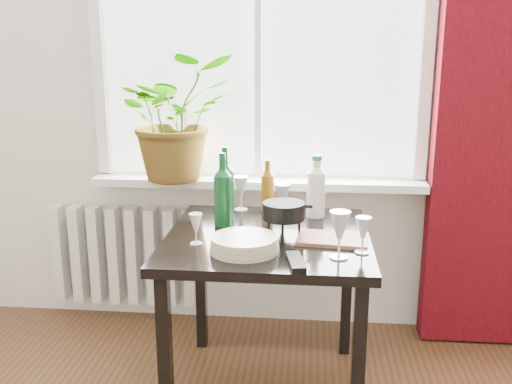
# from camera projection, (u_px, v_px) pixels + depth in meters

# --- Properties ---
(window) EXTENTS (1.72, 0.08, 1.62)m
(window) POSITION_uv_depth(u_px,v_px,m) (259.00, 28.00, 2.85)
(window) COLOR white
(window) RESTS_ON ground
(windowsill) EXTENTS (1.72, 0.20, 0.04)m
(windowsill) POSITION_uv_depth(u_px,v_px,m) (258.00, 182.00, 2.97)
(windowsill) COLOR white
(windowsill) RESTS_ON ground
(curtain) EXTENTS (0.50, 0.12, 2.56)m
(curtain) POSITION_uv_depth(u_px,v_px,m) (490.00, 93.00, 2.72)
(curtain) COLOR #3D050B
(curtain) RESTS_ON ground
(radiator) EXTENTS (0.80, 0.10, 0.55)m
(radiator) POSITION_uv_depth(u_px,v_px,m) (124.00, 255.00, 3.18)
(radiator) COLOR silver
(radiator) RESTS_ON ground
(table) EXTENTS (0.85, 0.85, 0.74)m
(table) POSITION_uv_depth(u_px,v_px,m) (268.00, 255.00, 2.43)
(table) COLOR black
(table) RESTS_ON ground
(potted_plant) EXTENTS (0.74, 0.71, 0.63)m
(potted_plant) POSITION_uv_depth(u_px,v_px,m) (176.00, 118.00, 2.87)
(potted_plant) COLOR #296F1D
(potted_plant) RESTS_ON windowsill
(wine_bottle_left) EXTENTS (0.08, 0.08, 0.33)m
(wine_bottle_left) POSITION_uv_depth(u_px,v_px,m) (223.00, 189.00, 2.49)
(wine_bottle_left) COLOR #0B3E19
(wine_bottle_left) RESTS_ON table
(wine_bottle_right) EXTENTS (0.09, 0.09, 0.34)m
(wine_bottle_right) POSITION_uv_depth(u_px,v_px,m) (225.00, 183.00, 2.57)
(wine_bottle_right) COLOR #0C4018
(wine_bottle_right) RESTS_ON table
(bottle_amber) EXTENTS (0.07, 0.07, 0.25)m
(bottle_amber) POSITION_uv_depth(u_px,v_px,m) (267.00, 185.00, 2.73)
(bottle_amber) COLOR brown
(bottle_amber) RESTS_ON table
(cleaning_bottle) EXTENTS (0.08, 0.08, 0.29)m
(cleaning_bottle) POSITION_uv_depth(u_px,v_px,m) (316.00, 186.00, 2.63)
(cleaning_bottle) COLOR white
(cleaning_bottle) RESTS_ON table
(wineglass_front_right) EXTENTS (0.08, 0.08, 0.19)m
(wineglass_front_right) POSITION_uv_depth(u_px,v_px,m) (340.00, 234.00, 2.11)
(wineglass_front_right) COLOR silver
(wineglass_front_right) RESTS_ON table
(wineglass_far_right) EXTENTS (0.08, 0.08, 0.15)m
(wineglass_far_right) POSITION_uv_depth(u_px,v_px,m) (363.00, 235.00, 2.17)
(wineglass_far_right) COLOR #AFB7BD
(wineglass_far_right) RESTS_ON table
(wineglass_back_center) EXTENTS (0.08, 0.08, 0.17)m
(wineglass_back_center) POSITION_uv_depth(u_px,v_px,m) (282.00, 201.00, 2.59)
(wineglass_back_center) COLOR silver
(wineglass_back_center) RESTS_ON table
(wineglass_back_left) EXTENTS (0.09, 0.09, 0.17)m
(wineglass_back_left) POSITION_uv_depth(u_px,v_px,m) (241.00, 193.00, 2.74)
(wineglass_back_left) COLOR silver
(wineglass_back_left) RESTS_ON table
(wineglass_front_left) EXTENTS (0.06, 0.06, 0.13)m
(wineglass_front_left) POSITION_uv_depth(u_px,v_px,m) (196.00, 229.00, 2.27)
(wineglass_front_left) COLOR silver
(wineglass_front_left) RESTS_ON table
(plate_stack) EXTENTS (0.31, 0.31, 0.06)m
(plate_stack) POSITION_uv_depth(u_px,v_px,m) (244.00, 244.00, 2.20)
(plate_stack) COLOR beige
(plate_stack) RESTS_ON table
(fondue_pot) EXTENTS (0.21, 0.18, 0.14)m
(fondue_pot) POSITION_uv_depth(u_px,v_px,m) (284.00, 218.00, 2.39)
(fondue_pot) COLOR black
(fondue_pot) RESTS_ON table
(tv_remote) EXTENTS (0.08, 0.18, 0.02)m
(tv_remote) POSITION_uv_depth(u_px,v_px,m) (296.00, 261.00, 2.08)
(tv_remote) COLOR black
(tv_remote) RESTS_ON table
(cutting_board) EXTENTS (0.30, 0.21, 0.02)m
(cutting_board) POSITION_uv_depth(u_px,v_px,m) (333.00, 239.00, 2.32)
(cutting_board) COLOR brown
(cutting_board) RESTS_ON table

